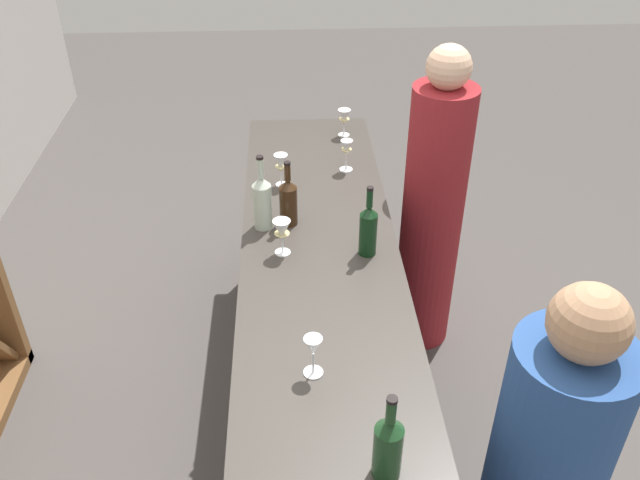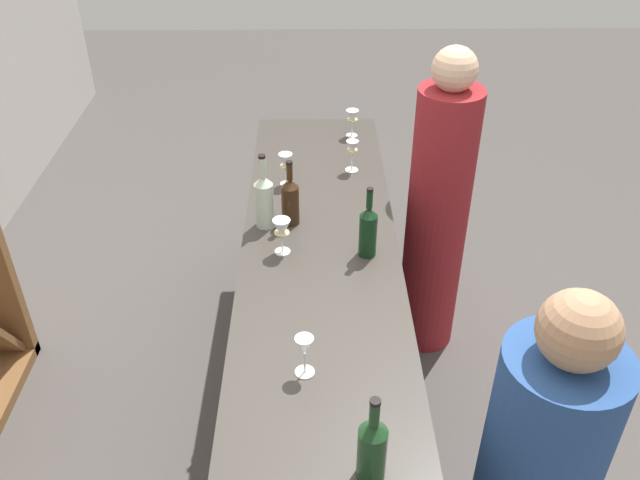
{
  "view_description": "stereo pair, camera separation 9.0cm",
  "coord_description": "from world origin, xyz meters",
  "px_view_note": "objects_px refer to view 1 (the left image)",
  "views": [
    {
      "loc": [
        -2.23,
        0.12,
        2.55
      ],
      "look_at": [
        0.0,
        0.0,
        1.0
      ],
      "focal_mm": 37.4,
      "sensor_mm": 36.0,
      "label": 1
    },
    {
      "loc": [
        -2.23,
        0.03,
        2.55
      ],
      "look_at": [
        0.0,
        0.0,
        1.0
      ],
      "focal_mm": 37.4,
      "sensor_mm": 36.0,
      "label": 2
    }
  ],
  "objects_px": {
    "wine_bottle_second_left_dark_green": "(368,229)",
    "wine_glass_near_center": "(347,150)",
    "wine_glass_near_left": "(344,118)",
    "person_left_guest": "(541,479)",
    "wine_bottle_center_clear_pale": "(262,201)",
    "wine_glass_far_center": "(281,165)",
    "person_center_guest": "(432,216)",
    "wine_bottle_second_right_amber_brown": "(288,201)",
    "wine_glass_near_right": "(313,348)",
    "wine_bottle_leftmost_olive_green": "(388,446)",
    "wine_glass_far_left": "(282,231)"
  },
  "relations": [
    {
      "from": "wine_bottle_second_left_dark_green",
      "to": "wine_glass_near_center",
      "type": "height_order",
      "value": "wine_bottle_second_left_dark_green"
    },
    {
      "from": "wine_glass_near_left",
      "to": "person_left_guest",
      "type": "relative_size",
      "value": 0.1
    },
    {
      "from": "wine_bottle_center_clear_pale",
      "to": "wine_glass_far_center",
      "type": "height_order",
      "value": "wine_bottle_center_clear_pale"
    },
    {
      "from": "wine_glass_near_center",
      "to": "person_center_guest",
      "type": "height_order",
      "value": "person_center_guest"
    },
    {
      "from": "wine_glass_near_left",
      "to": "person_left_guest",
      "type": "height_order",
      "value": "person_left_guest"
    },
    {
      "from": "wine_bottle_second_right_amber_brown",
      "to": "wine_glass_near_right",
      "type": "distance_m",
      "value": 0.9
    },
    {
      "from": "wine_bottle_center_clear_pale",
      "to": "person_center_guest",
      "type": "xyz_separation_m",
      "value": [
        0.32,
        -0.82,
        -0.31
      ]
    },
    {
      "from": "wine_bottle_second_right_amber_brown",
      "to": "wine_glass_far_center",
      "type": "relative_size",
      "value": 1.87
    },
    {
      "from": "wine_glass_near_left",
      "to": "person_left_guest",
      "type": "distance_m",
      "value": 2.09
    },
    {
      "from": "wine_bottle_second_left_dark_green",
      "to": "person_left_guest",
      "type": "height_order",
      "value": "person_left_guest"
    },
    {
      "from": "wine_bottle_leftmost_olive_green",
      "to": "wine_bottle_center_clear_pale",
      "type": "xyz_separation_m",
      "value": [
        1.27,
        0.36,
        0.02
      ]
    },
    {
      "from": "wine_glass_far_left",
      "to": "wine_bottle_second_left_dark_green",
      "type": "bearing_deg",
      "value": -93.09
    },
    {
      "from": "wine_glass_near_right",
      "to": "wine_glass_far_left",
      "type": "distance_m",
      "value": 0.68
    },
    {
      "from": "person_center_guest",
      "to": "wine_glass_near_left",
      "type": "bearing_deg",
      "value": -48.48
    },
    {
      "from": "wine_glass_far_center",
      "to": "person_left_guest",
      "type": "relative_size",
      "value": 0.11
    },
    {
      "from": "wine_glass_near_right",
      "to": "wine_glass_far_left",
      "type": "height_order",
      "value": "wine_glass_far_left"
    },
    {
      "from": "wine_bottle_second_right_amber_brown",
      "to": "wine_glass_near_left",
      "type": "distance_m",
      "value": 0.91
    },
    {
      "from": "wine_bottle_leftmost_olive_green",
      "to": "wine_glass_far_left",
      "type": "bearing_deg",
      "value": 14.67
    },
    {
      "from": "wine_glass_near_left",
      "to": "person_center_guest",
      "type": "relative_size",
      "value": 0.09
    },
    {
      "from": "wine_bottle_leftmost_olive_green",
      "to": "wine_bottle_center_clear_pale",
      "type": "bearing_deg",
      "value": 15.87
    },
    {
      "from": "wine_bottle_second_right_amber_brown",
      "to": "wine_glass_near_left",
      "type": "bearing_deg",
      "value": -20.03
    },
    {
      "from": "person_left_guest",
      "to": "wine_glass_near_left",
      "type": "bearing_deg",
      "value": -68.8
    },
    {
      "from": "wine_glass_far_left",
      "to": "person_left_guest",
      "type": "xyz_separation_m",
      "value": [
        -0.92,
        -0.83,
        -0.38
      ]
    },
    {
      "from": "wine_bottle_second_left_dark_green",
      "to": "wine_glass_far_center",
      "type": "bearing_deg",
      "value": 30.98
    },
    {
      "from": "wine_bottle_center_clear_pale",
      "to": "wine_glass_far_left",
      "type": "height_order",
      "value": "wine_bottle_center_clear_pale"
    },
    {
      "from": "wine_glass_near_left",
      "to": "wine_glass_near_right",
      "type": "bearing_deg",
      "value": 171.96
    },
    {
      "from": "wine_bottle_second_right_amber_brown",
      "to": "person_left_guest",
      "type": "bearing_deg",
      "value": -145.12
    },
    {
      "from": "wine_bottle_second_right_amber_brown",
      "to": "person_center_guest",
      "type": "distance_m",
      "value": 0.82
    },
    {
      "from": "person_center_guest",
      "to": "wine_bottle_leftmost_olive_green",
      "type": "bearing_deg",
      "value": 80.16
    },
    {
      "from": "wine_glass_near_center",
      "to": "wine_glass_far_left",
      "type": "bearing_deg",
      "value": 155.05
    },
    {
      "from": "wine_glass_near_left",
      "to": "wine_glass_far_center",
      "type": "relative_size",
      "value": 0.93
    },
    {
      "from": "wine_glass_near_left",
      "to": "person_center_guest",
      "type": "xyz_separation_m",
      "value": [
        -0.56,
        -0.39,
        -0.28
      ]
    },
    {
      "from": "wine_glass_near_center",
      "to": "wine_glass_far_left",
      "type": "height_order",
      "value": "wine_glass_near_center"
    },
    {
      "from": "wine_bottle_leftmost_olive_green",
      "to": "wine_glass_near_right",
      "type": "relative_size",
      "value": 1.98
    },
    {
      "from": "wine_bottle_second_left_dark_green",
      "to": "wine_glass_far_center",
      "type": "distance_m",
      "value": 0.67
    },
    {
      "from": "wine_bottle_second_left_dark_green",
      "to": "wine_glass_near_left",
      "type": "height_order",
      "value": "wine_bottle_second_left_dark_green"
    },
    {
      "from": "wine_glass_near_right",
      "to": "person_center_guest",
      "type": "bearing_deg",
      "value": -28.22
    },
    {
      "from": "person_left_guest",
      "to": "person_center_guest",
      "type": "height_order",
      "value": "person_center_guest"
    },
    {
      "from": "wine_glass_near_left",
      "to": "wine_bottle_leftmost_olive_green",
      "type": "bearing_deg",
      "value": 178.33
    },
    {
      "from": "wine_bottle_second_right_amber_brown",
      "to": "wine_glass_near_center",
      "type": "xyz_separation_m",
      "value": [
        0.47,
        -0.29,
        -0.0
      ]
    },
    {
      "from": "wine_bottle_leftmost_olive_green",
      "to": "wine_glass_near_right",
      "type": "distance_m",
      "value": 0.43
    },
    {
      "from": "wine_bottle_second_left_dark_green",
      "to": "wine_bottle_second_right_amber_brown",
      "type": "relative_size",
      "value": 1.03
    },
    {
      "from": "wine_bottle_second_left_dark_green",
      "to": "wine_glass_near_right",
      "type": "relative_size",
      "value": 2.04
    },
    {
      "from": "wine_bottle_second_right_amber_brown",
      "to": "wine_glass_near_right",
      "type": "height_order",
      "value": "wine_bottle_second_right_amber_brown"
    },
    {
      "from": "wine_glass_near_center",
      "to": "wine_glass_near_right",
      "type": "distance_m",
      "value": 1.38
    },
    {
      "from": "wine_bottle_center_clear_pale",
      "to": "wine_glass_far_left",
      "type": "distance_m",
      "value": 0.22
    },
    {
      "from": "wine_bottle_center_clear_pale",
      "to": "wine_glass_near_left",
      "type": "bearing_deg",
      "value": -25.74
    },
    {
      "from": "wine_bottle_leftmost_olive_green",
      "to": "person_center_guest",
      "type": "height_order",
      "value": "person_center_guest"
    },
    {
      "from": "wine_bottle_center_clear_pale",
      "to": "person_center_guest",
      "type": "relative_size",
      "value": 0.21
    },
    {
      "from": "wine_glass_near_left",
      "to": "wine_glass_near_center",
      "type": "bearing_deg",
      "value": 176.83
    }
  ]
}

